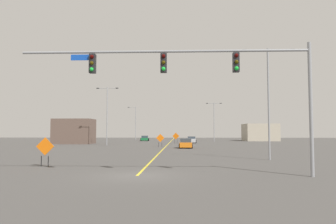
{
  "coord_description": "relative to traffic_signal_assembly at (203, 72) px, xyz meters",
  "views": [
    {
      "loc": [
        2.35,
        -17.39,
        2.39
      ],
      "look_at": [
        0.78,
        22.69,
        4.81
      ],
      "focal_mm": 34.41,
      "sensor_mm": 36.0,
      "label": 1
    }
  ],
  "objects": [
    {
      "name": "ground",
      "position": [
        -3.55,
        0.02,
        -5.62
      ],
      "size": [
        209.1,
        209.1,
        0.0
      ],
      "primitive_type": "plane",
      "color": "#4C4947"
    },
    {
      "name": "road_centre_stripe",
      "position": [
        -3.55,
        58.1,
        -5.62
      ],
      "size": [
        0.16,
        116.17,
        0.01
      ],
      "color": "yellow",
      "rests_on": "ground"
    },
    {
      "name": "traffic_signal_assembly",
      "position": [
        0.0,
        0.0,
        0.0
      ],
      "size": [
        15.84,
        0.44,
        7.2
      ],
      "color": "gray",
      "rests_on": "ground"
    },
    {
      "name": "street_lamp_far_right",
      "position": [
        -13.8,
        37.18,
        0.16
      ],
      "size": [
        3.77,
        0.24,
        9.96
      ],
      "color": "gray",
      "rests_on": "ground"
    },
    {
      "name": "street_lamp_near_right",
      "position": [
        6.26,
        10.05,
        -0.03
      ],
      "size": [
        4.5,
        0.24,
        9.47
      ],
      "color": "gray",
      "rests_on": "ground"
    },
    {
      "name": "street_lamp_mid_right",
      "position": [
        -13.65,
        70.0,
        -0.6
      ],
      "size": [
        2.26,
        0.24,
        9.11
      ],
      "color": "gray",
      "rests_on": "ground"
    },
    {
      "name": "street_lamp_near_left",
      "position": [
        6.54,
        57.34,
        -0.33
      ],
      "size": [
        3.61,
        0.24,
        9.04
      ],
      "color": "gray",
      "rests_on": "ground"
    },
    {
      "name": "construction_sign_left_shoulder",
      "position": [
        -4.32,
        31.88,
        -4.35
      ],
      "size": [
        1.26,
        0.06,
        2.01
      ],
      "color": "orange",
      "rests_on": "ground"
    },
    {
      "name": "construction_sign_median_far",
      "position": [
        -2.14,
        46.74,
        -4.26
      ],
      "size": [
        1.34,
        0.32,
        2.14
      ],
      "color": "orange",
      "rests_on": "ground"
    },
    {
      "name": "construction_sign_left_lane",
      "position": [
        -10.46,
        4.34,
        -4.36
      ],
      "size": [
        1.24,
        0.05,
        1.98
      ],
      "color": "orange",
      "rests_on": "ground"
    },
    {
      "name": "car_silver_approaching",
      "position": [
        1.06,
        49.32,
        -4.98
      ],
      "size": [
        2.08,
        3.98,
        1.35
      ],
      "color": "#B7BABF",
      "rests_on": "ground"
    },
    {
      "name": "car_orange_passing",
      "position": [
        -0.49,
        29.06,
        -4.98
      ],
      "size": [
        1.95,
        3.93,
        1.4
      ],
      "color": "orange",
      "rests_on": "ground"
    },
    {
      "name": "car_green_near",
      "position": [
        -10.2,
        63.51,
        -5.0
      ],
      "size": [
        2.18,
        3.92,
        1.31
      ],
      "color": "#196B38",
      "rests_on": "ground"
    },
    {
      "name": "roadside_building_east",
      "position": [
        18.93,
        65.22,
        -3.48
      ],
      "size": [
        7.88,
        8.15,
        4.29
      ],
      "color": "#B2A893",
      "rests_on": "ground"
    },
    {
      "name": "roadside_building_west",
      "position": [
        -21.88,
        44.4,
        -3.23
      ],
      "size": [
        7.3,
        5.14,
        4.79
      ],
      "color": "brown",
      "rests_on": "ground"
    }
  ]
}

